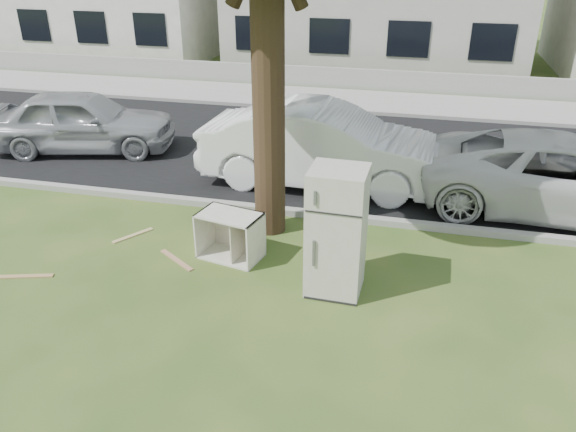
% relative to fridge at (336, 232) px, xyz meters
% --- Properties ---
extents(ground, '(120.00, 120.00, 0.00)m').
position_rel_fridge_xyz_m(ground, '(-1.03, -0.17, -0.96)').
color(ground, '#2D4E1B').
extents(road, '(120.00, 7.00, 0.01)m').
position_rel_fridge_xyz_m(road, '(-1.03, 5.83, -0.95)').
color(road, black).
rests_on(road, ground).
extents(kerb_near, '(120.00, 0.18, 0.12)m').
position_rel_fridge_xyz_m(kerb_near, '(-1.03, 2.28, -0.96)').
color(kerb_near, gray).
rests_on(kerb_near, ground).
extents(kerb_far, '(120.00, 0.18, 0.12)m').
position_rel_fridge_xyz_m(kerb_far, '(-1.03, 9.38, -0.96)').
color(kerb_far, gray).
rests_on(kerb_far, ground).
extents(sidewalk, '(120.00, 2.80, 0.01)m').
position_rel_fridge_xyz_m(sidewalk, '(-1.03, 10.83, -0.95)').
color(sidewalk, gray).
rests_on(sidewalk, ground).
extents(low_wall, '(120.00, 0.15, 0.70)m').
position_rel_fridge_xyz_m(low_wall, '(-1.03, 12.43, -0.61)').
color(low_wall, gray).
rests_on(low_wall, ground).
extents(fridge, '(0.81, 0.76, 1.92)m').
position_rel_fridge_xyz_m(fridge, '(0.00, 0.00, 0.00)').
color(fridge, beige).
rests_on(fridge, ground).
extents(cabinet, '(1.10, 0.81, 0.77)m').
position_rel_fridge_xyz_m(cabinet, '(-1.80, 0.54, -0.57)').
color(cabinet, beige).
rests_on(cabinet, ground).
extents(plank_a, '(1.08, 0.40, 0.02)m').
position_rel_fridge_xyz_m(plank_a, '(-4.83, -0.84, -0.95)').
color(plank_a, '#A5824F').
rests_on(plank_a, ground).
extents(plank_b, '(0.76, 0.56, 0.02)m').
position_rel_fridge_xyz_m(plank_b, '(-2.63, 0.20, -0.95)').
color(plank_b, '#A77857').
rests_on(plank_b, ground).
extents(plank_c, '(0.50, 0.69, 0.02)m').
position_rel_fridge_xyz_m(plank_c, '(-3.72, 0.81, -0.95)').
color(plank_c, tan).
rests_on(plank_c, ground).
extents(car_center, '(5.20, 1.98, 1.69)m').
position_rel_fridge_xyz_m(car_center, '(-0.86, 3.89, -0.11)').
color(car_center, white).
rests_on(car_center, ground).
extents(car_right, '(5.39, 2.71, 1.46)m').
position_rel_fridge_xyz_m(car_right, '(3.75, 3.61, -0.23)').
color(car_right, silver).
rests_on(car_right, ground).
extents(car_left, '(4.66, 2.74, 1.49)m').
position_rel_fridge_xyz_m(car_left, '(-6.94, 4.63, -0.22)').
color(car_left, '#9FA1A6').
rests_on(car_left, ground).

